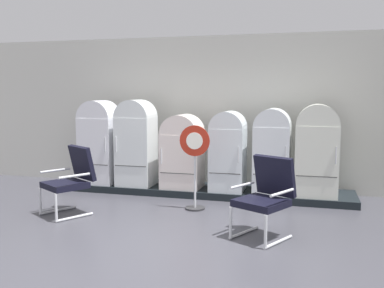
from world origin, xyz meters
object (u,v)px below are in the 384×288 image
(refrigerator_3, at_px, (228,149))
(refrigerator_4, at_px, (272,148))
(refrigerator_1, at_px, (136,140))
(armchair_left, at_px, (71,177))
(refrigerator_0, at_px, (99,139))
(sign_stand, at_px, (195,167))
(refrigerator_2, at_px, (182,150))
(refrigerator_5, at_px, (317,148))
(armchair_right, at_px, (266,193))

(refrigerator_3, height_order, refrigerator_4, refrigerator_4)
(refrigerator_3, bearing_deg, refrigerator_1, -179.59)
(refrigerator_4, relative_size, armchair_left, 1.41)
(refrigerator_4, bearing_deg, refrigerator_0, -179.12)
(refrigerator_4, relative_size, sign_stand, 1.08)
(refrigerator_1, xyz_separation_m, refrigerator_4, (2.55, 0.05, -0.08))
(refrigerator_0, bearing_deg, refrigerator_1, 0.15)
(refrigerator_4, bearing_deg, sign_stand, -138.79)
(refrigerator_1, bearing_deg, refrigerator_0, -179.85)
(sign_stand, bearing_deg, refrigerator_2, 116.93)
(refrigerator_5, relative_size, armchair_left, 1.48)
(refrigerator_2, bearing_deg, refrigerator_4, 0.78)
(refrigerator_5, distance_m, armchair_right, 2.16)
(sign_stand, bearing_deg, armchair_left, -157.33)
(refrigerator_4, xyz_separation_m, armchair_left, (-2.93, -1.75, -0.34))
(refrigerator_3, relative_size, armchair_left, 1.35)
(refrigerator_0, height_order, refrigerator_2, refrigerator_0)
(refrigerator_3, xyz_separation_m, refrigerator_4, (0.78, 0.04, 0.03))
(sign_stand, bearing_deg, refrigerator_5, 27.27)
(refrigerator_2, relative_size, refrigerator_4, 0.92)
(refrigerator_2, relative_size, armchair_right, 1.29)
(refrigerator_2, relative_size, armchair_left, 1.29)
(armchair_right, bearing_deg, refrigerator_4, 92.72)
(refrigerator_3, relative_size, refrigerator_5, 0.91)
(refrigerator_2, xyz_separation_m, refrigerator_4, (1.64, 0.02, 0.08))
(refrigerator_5, bearing_deg, refrigerator_2, 179.97)
(armchair_left, xyz_separation_m, sign_stand, (1.79, 0.75, 0.11))
(armchair_left, distance_m, armchair_right, 3.04)
(armchair_left, bearing_deg, refrigerator_3, 38.53)
(refrigerator_3, height_order, armchair_right, refrigerator_3)
(refrigerator_5, bearing_deg, refrigerator_0, -179.62)
(refrigerator_0, xyz_separation_m, refrigerator_2, (1.67, 0.03, -0.15))
(refrigerator_3, relative_size, sign_stand, 1.04)
(refrigerator_1, relative_size, refrigerator_2, 1.20)
(armchair_left, bearing_deg, refrigerator_4, 30.81)
(refrigerator_0, relative_size, armchair_right, 1.52)
(refrigerator_0, height_order, refrigerator_4, refrigerator_0)
(refrigerator_0, height_order, refrigerator_5, refrigerator_0)
(refrigerator_4, height_order, sign_stand, refrigerator_4)
(armchair_left, bearing_deg, sign_stand, 22.67)
(refrigerator_2, height_order, refrigerator_4, refrigerator_4)
(refrigerator_3, distance_m, refrigerator_5, 1.53)
(refrigerator_4, height_order, refrigerator_5, refrigerator_5)
(refrigerator_4, relative_size, refrigerator_5, 0.95)
(refrigerator_2, bearing_deg, refrigerator_5, -0.03)
(refrigerator_0, xyz_separation_m, armchair_right, (3.41, -1.99, -0.40))
(refrigerator_1, height_order, armchair_right, refrigerator_1)
(armchair_right, relative_size, sign_stand, 0.77)
(refrigerator_4, xyz_separation_m, sign_stand, (-1.14, -1.00, -0.22))
(armchair_left, bearing_deg, armchair_right, -5.64)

